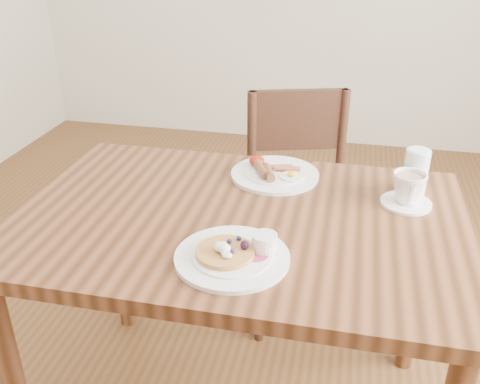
{
  "coord_description": "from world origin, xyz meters",
  "views": [
    {
      "loc": [
        0.27,
        -1.22,
        1.46
      ],
      "look_at": [
        0.0,
        0.0,
        0.82
      ],
      "focal_mm": 40.0,
      "sensor_mm": 36.0,
      "label": 1
    }
  ],
  "objects_px": {
    "dining_table": "(240,246)",
    "breakfast_plate": "(274,173)",
    "pancake_plate": "(234,254)",
    "water_glass": "(416,172)",
    "teacup_saucer": "(408,190)",
    "chair_far": "(300,197)"
  },
  "relations": [
    {
      "from": "pancake_plate",
      "to": "water_glass",
      "type": "distance_m",
      "value": 0.62
    },
    {
      "from": "water_glass",
      "to": "breakfast_plate",
      "type": "bearing_deg",
      "value": 177.31
    },
    {
      "from": "pancake_plate",
      "to": "teacup_saucer",
      "type": "relative_size",
      "value": 1.93
    },
    {
      "from": "dining_table",
      "to": "chair_far",
      "type": "relative_size",
      "value": 1.36
    },
    {
      "from": "dining_table",
      "to": "water_glass",
      "type": "distance_m",
      "value": 0.54
    },
    {
      "from": "breakfast_plate",
      "to": "dining_table",
      "type": "bearing_deg",
      "value": -100.66
    },
    {
      "from": "breakfast_plate",
      "to": "teacup_saucer",
      "type": "relative_size",
      "value": 1.93
    },
    {
      "from": "breakfast_plate",
      "to": "water_glass",
      "type": "xyz_separation_m",
      "value": [
        0.41,
        -0.02,
        0.05
      ]
    },
    {
      "from": "chair_far",
      "to": "teacup_saucer",
      "type": "distance_m",
      "value": 0.65
    },
    {
      "from": "breakfast_plate",
      "to": "teacup_saucer",
      "type": "bearing_deg",
      "value": -14.3
    },
    {
      "from": "chair_far",
      "to": "breakfast_plate",
      "type": "height_order",
      "value": "chair_far"
    },
    {
      "from": "dining_table",
      "to": "water_glass",
      "type": "xyz_separation_m",
      "value": [
        0.46,
        0.24,
        0.16
      ]
    },
    {
      "from": "chair_far",
      "to": "breakfast_plate",
      "type": "xyz_separation_m",
      "value": [
        -0.05,
        -0.37,
        0.27
      ]
    },
    {
      "from": "chair_far",
      "to": "breakfast_plate",
      "type": "relative_size",
      "value": 3.26
    },
    {
      "from": "dining_table",
      "to": "teacup_saucer",
      "type": "xyz_separation_m",
      "value": [
        0.44,
        0.16,
        0.14
      ]
    },
    {
      "from": "pancake_plate",
      "to": "teacup_saucer",
      "type": "bearing_deg",
      "value": 42.01
    },
    {
      "from": "dining_table",
      "to": "teacup_saucer",
      "type": "bearing_deg",
      "value": 20.09
    },
    {
      "from": "chair_far",
      "to": "pancake_plate",
      "type": "distance_m",
      "value": 0.88
    },
    {
      "from": "dining_table",
      "to": "pancake_plate",
      "type": "xyz_separation_m",
      "value": [
        0.03,
        -0.21,
        0.11
      ]
    },
    {
      "from": "dining_table",
      "to": "breakfast_plate",
      "type": "relative_size",
      "value": 4.44
    },
    {
      "from": "breakfast_plate",
      "to": "water_glass",
      "type": "height_order",
      "value": "water_glass"
    },
    {
      "from": "pancake_plate",
      "to": "dining_table",
      "type": "bearing_deg",
      "value": 98.86
    }
  ]
}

